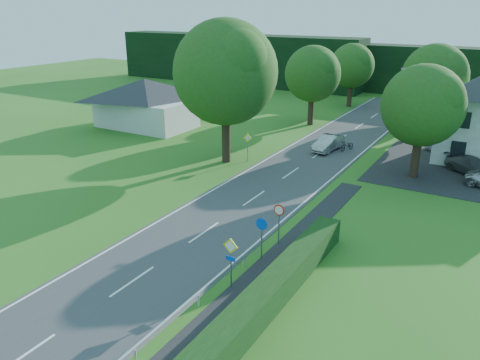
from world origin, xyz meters
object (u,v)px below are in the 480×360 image
Objects in this scene: streetlight at (420,115)px; parasol at (449,145)px; moving_car at (328,143)px; parked_car_silver_a at (451,147)px; parked_car_grey at (472,166)px; motorcycle at (347,145)px.

parasol is at bearing 69.24° from streetlight.
streetlight is 8.73m from moving_car.
parked_car_grey is at bearing -139.53° from parked_car_silver_a.
parked_car_silver_a is 5.31m from parked_car_grey.
moving_car is at bearing 124.11° from parked_car_grey.
streetlight is 3.42× the size of parasol.
parked_car_silver_a is 0.93× the size of parked_car_grey.
streetlight reaches higher than parked_car_grey.
parked_car_silver_a is at bearing 80.54° from parasol.
moving_car is at bearing 169.80° from streetlight.
parked_car_silver_a is 0.93m from parasol.
streetlight is 6.32m from parasol.
parked_car_grey is 4.64m from parasol.
parked_car_grey is (2.17, -4.84, -0.04)m from parked_car_silver_a.
streetlight reaches higher than parasol.
parked_car_grey is at bearing 3.96° from moving_car.
streetlight is at bearing -4.33° from moving_car.
streetlight is 1.92× the size of parked_car_silver_a.
motorcycle is at bearing 119.11° from parked_car_grey.
streetlight is at bearing 177.12° from parked_car_silver_a.
parked_car_grey is at bearing -59.98° from parasol.
parasol is (-0.14, -0.84, 0.36)m from parked_car_silver_a.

